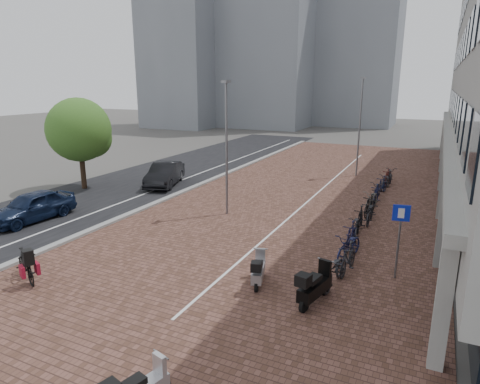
# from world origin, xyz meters

# --- Properties ---
(ground) EXTENTS (140.00, 140.00, 0.00)m
(ground) POSITION_xyz_m (0.00, 0.00, 0.00)
(ground) COLOR #474442
(ground) RESTS_ON ground
(plaza_brick) EXTENTS (14.50, 42.00, 0.04)m
(plaza_brick) POSITION_xyz_m (2.00, 12.00, 0.01)
(plaza_brick) COLOR brown
(plaza_brick) RESTS_ON ground
(street_asphalt) EXTENTS (8.00, 50.00, 0.03)m
(street_asphalt) POSITION_xyz_m (-9.00, 12.00, 0.01)
(street_asphalt) COLOR black
(street_asphalt) RESTS_ON ground
(curb) EXTENTS (0.35, 42.00, 0.14)m
(curb) POSITION_xyz_m (-5.10, 12.00, 0.07)
(curb) COLOR gray
(curb) RESTS_ON ground
(lane_line) EXTENTS (0.12, 44.00, 0.00)m
(lane_line) POSITION_xyz_m (-7.00, 12.00, 0.02)
(lane_line) COLOR white
(lane_line) RESTS_ON street_asphalt
(parking_line) EXTENTS (0.10, 30.00, 0.00)m
(parking_line) POSITION_xyz_m (2.20, 12.00, 0.04)
(parking_line) COLOR white
(parking_line) RESTS_ON plaza_brick
(bg_towers) EXTENTS (33.00, 23.00, 32.00)m
(bg_towers) POSITION_xyz_m (-14.34, 48.94, 13.96)
(bg_towers) COLOR gray
(bg_towers) RESTS_ON ground
(car_navy) EXTENTS (1.92, 4.24, 1.41)m
(car_navy) POSITION_xyz_m (-8.74, 1.37, 0.71)
(car_navy) COLOR #0D1832
(car_navy) RESTS_ON ground
(car_dark) EXTENTS (2.90, 4.67, 1.45)m
(car_dark) POSITION_xyz_m (-7.19, 9.92, 0.73)
(car_dark) COLOR black
(car_dark) RESTS_ON ground
(hero_bike) EXTENTS (1.86, 1.22, 1.28)m
(hero_bike) POSITION_xyz_m (-3.53, -3.05, 0.57)
(hero_bike) COLOR black
(hero_bike) RESTS_ON ground
(scooter_front) EXTENTS (0.89, 1.61, 1.05)m
(scooter_front) POSITION_xyz_m (3.50, 0.04, 0.53)
(scooter_front) COLOR #A4A4A9
(scooter_front) RESTS_ON ground
(scooter_mid) EXTENTS (0.93, 1.86, 1.22)m
(scooter_mid) POSITION_xyz_m (5.49, -0.39, 0.61)
(scooter_mid) COLOR black
(scooter_mid) RESTS_ON ground
(parking_sign) EXTENTS (0.54, 0.14, 2.60)m
(parking_sign) POSITION_xyz_m (7.50, 2.35, 1.76)
(parking_sign) COLOR slate
(parking_sign) RESTS_ON ground
(lamp_near) EXTENTS (0.12, 0.12, 6.43)m
(lamp_near) POSITION_xyz_m (-0.81, 6.20, 3.21)
(lamp_near) COLOR slate
(lamp_near) RESTS_ON ground
(lamp_far) EXTENTS (0.12, 0.12, 6.69)m
(lamp_far) POSITION_xyz_m (3.38, 17.98, 3.35)
(lamp_far) COLOR slate
(lamp_far) RESTS_ON ground
(street_tree) EXTENTS (3.82, 3.82, 5.55)m
(street_tree) POSITION_xyz_m (-11.14, 7.17, 3.53)
(street_tree) COLOR #382619
(street_tree) RESTS_ON ground
(bike_row) EXTENTS (1.19, 18.13, 1.05)m
(bike_row) POSITION_xyz_m (5.69, 9.05, 0.52)
(bike_row) COLOR #232328
(bike_row) RESTS_ON ground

